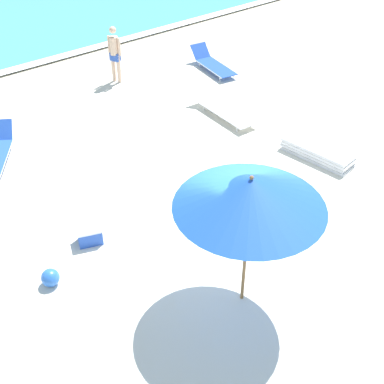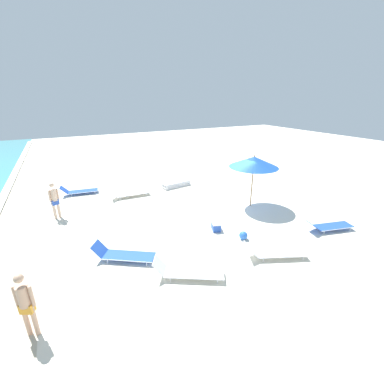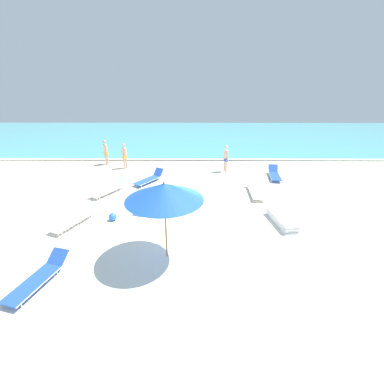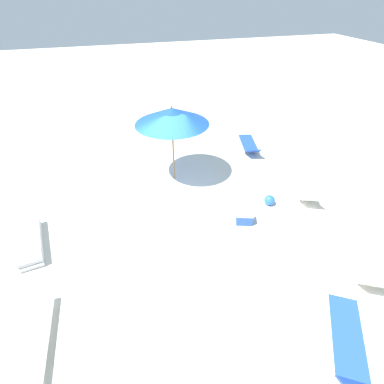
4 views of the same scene
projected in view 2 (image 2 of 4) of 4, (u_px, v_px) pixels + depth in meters
ground_plane at (218, 207)px, 13.65m from camera, size 60.00×60.00×0.16m
beach_umbrella at (254, 162)px, 12.75m from camera, size 2.46×2.46×2.72m
lounger_stack at (176, 184)px, 16.41m from camera, size 0.88×1.95×0.32m
sun_lounger_under_umbrella at (129, 193)px, 14.70m from camera, size 0.70×2.28×0.61m
sun_lounger_beside_umbrella at (275, 252)px, 9.20m from camera, size 1.44×2.28×0.56m
sun_lounger_near_water_left at (187, 271)px, 8.17m from camera, size 1.65×2.23×0.62m
sun_lounger_near_water_right at (329, 226)px, 11.04m from camera, size 1.11×2.20×0.51m
sun_lounger_mid_beach_solo at (123, 254)px, 9.04m from camera, size 1.69×2.13×0.60m
sun_lounger_mid_beach_pair_a at (79, 191)px, 15.09m from camera, size 0.87×2.08×0.58m
beachgoer_wading_adult at (54, 199)px, 11.87m from camera, size 0.28×0.42×1.76m
beachgoer_strolling_adult at (25, 302)px, 5.92m from camera, size 0.30×0.41×1.76m
beach_ball at (243, 235)px, 10.35m from camera, size 0.34×0.34×0.34m
cooler_box at (216, 226)px, 11.07m from camera, size 0.59×0.50×0.37m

